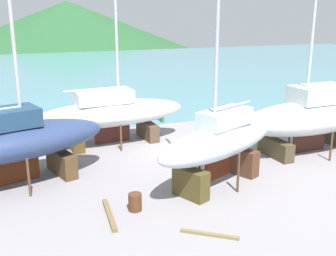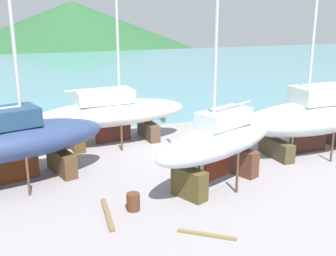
# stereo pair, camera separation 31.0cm
# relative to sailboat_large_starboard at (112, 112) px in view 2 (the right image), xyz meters

# --- Properties ---
(ground_plane) EXTENTS (41.26, 41.26, 0.00)m
(ground_plane) POSITION_rel_sailboat_large_starboard_xyz_m (3.85, -7.03, -2.07)
(ground_plane) COLOR gray
(sea_water) EXTENTS (144.77, 62.09, 0.01)m
(sea_water) POSITION_rel_sailboat_large_starboard_xyz_m (3.85, 34.33, -2.07)
(sea_water) COLOR teal
(sea_water) RESTS_ON ground
(headland_hill) EXTENTS (119.77, 119.77, 22.92)m
(headland_hill) POSITION_rel_sailboat_large_starboard_xyz_m (11.79, 103.04, -2.07)
(headland_hill) COLOR #27572F
(headland_hill) RESTS_ON ground
(sailboat_large_starboard) EXTENTS (10.17, 3.88, 14.55)m
(sailboat_large_starboard) POSITION_rel_sailboat_large_starboard_xyz_m (0.00, 0.00, 0.00)
(sailboat_large_starboard) COLOR brown
(sailboat_large_starboard) RESTS_ON ground
(sailboat_far_slipway) EXTENTS (8.27, 5.28, 13.58)m
(sailboat_far_slipway) POSITION_rel_sailboat_large_starboard_xyz_m (3.33, -8.50, 0.18)
(sailboat_far_slipway) COLOR #4C411F
(sailboat_far_slipway) RESTS_ON ground
(sailboat_small_center) EXTENTS (9.90, 5.70, 14.34)m
(sailboat_small_center) POSITION_rel_sailboat_large_starboard_xyz_m (-6.03, -4.87, 0.18)
(sailboat_small_center) COLOR #533A21
(sailboat_small_center) RESTS_ON ground
(sailboat_mid_port) EXTENTS (10.13, 3.72, 16.00)m
(sailboat_mid_port) POSITION_rel_sailboat_large_starboard_xyz_m (10.96, -5.98, 0.18)
(sailboat_mid_port) COLOR #493D28
(sailboat_mid_port) RESTS_ON ground
(worker) EXTENTS (0.33, 0.48, 1.68)m
(worker) POSITION_rel_sailboat_large_starboard_xyz_m (4.96, 3.91, -1.19)
(worker) COLOR #3C6C53
(worker) RESTS_ON ground
(barrel_tar_black) EXTENTS (0.89, 0.89, 0.91)m
(barrel_tar_black) POSITION_rel_sailboat_large_starboard_xyz_m (14.51, -0.50, -1.61)
(barrel_tar_black) COLOR olive
(barrel_tar_black) RESTS_ON ground
(barrel_rust_far) EXTENTS (0.87, 0.87, 0.76)m
(barrel_rust_far) POSITION_rel_sailboat_large_starboard_xyz_m (8.61, -0.06, -1.69)
(barrel_rust_far) COLOR #2D2121
(barrel_rust_far) RESTS_ON ground
(barrel_tipped_left) EXTENTS (0.82, 0.82, 0.78)m
(barrel_tipped_left) POSITION_rel_sailboat_large_starboard_xyz_m (-1.33, -9.67, -1.68)
(barrel_tipped_left) COLOR #532E1A
(barrel_tipped_left) RESTS_ON ground
(timber_plank_far) EXTENTS (0.90, 1.46, 0.14)m
(timber_plank_far) POSITION_rel_sailboat_large_starboard_xyz_m (16.26, -1.80, -2.00)
(timber_plank_far) COLOR brown
(timber_plank_far) RESTS_ON ground
(timber_long_fore) EXTENTS (1.92, 1.51, 0.12)m
(timber_long_fore) POSITION_rel_sailboat_large_starboard_xyz_m (0.73, -12.73, -2.01)
(timber_long_fore) COLOR olive
(timber_long_fore) RESTS_ON ground
(timber_long_aft) EXTENTS (0.44, 2.85, 0.15)m
(timber_long_aft) POSITION_rel_sailboat_large_starboard_xyz_m (-2.50, -9.79, -1.99)
(timber_long_aft) COLOR brown
(timber_long_aft) RESTS_ON ground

